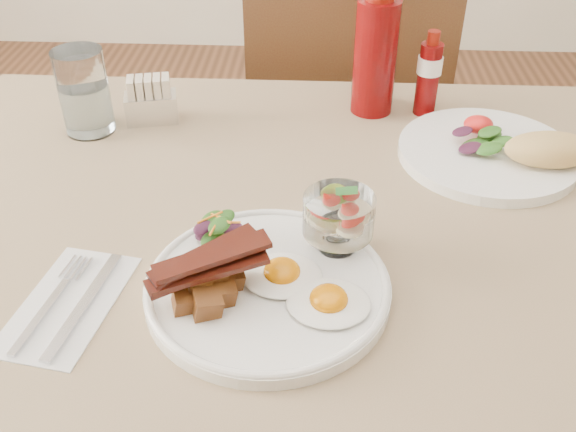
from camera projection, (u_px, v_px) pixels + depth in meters
The scene contains 13 objects.
table at pixel (357, 275), 0.89m from camera, with size 1.33×0.88×0.75m.
chair_far at pixel (343, 131), 1.51m from camera, with size 0.42×0.42×0.93m.
main_plate at pixel (268, 287), 0.73m from camera, with size 0.28×0.28×0.02m, color white.
fried_eggs at pixel (305, 287), 0.71m from camera, with size 0.15×0.13×0.03m.
bacon_potato_pile at pixel (207, 278), 0.69m from camera, with size 0.14×0.10×0.06m.
side_salad at pixel (219, 231), 0.78m from camera, with size 0.07×0.06×0.04m.
fruit_cup at pixel (339, 215), 0.75m from camera, with size 0.08×0.08×0.09m.
second_plate at pixel (502, 151), 0.96m from camera, with size 0.28×0.27×0.07m.
ketchup_bottle at pixel (375, 55), 1.04m from camera, with size 0.08×0.08×0.21m.
hot_sauce_bottle at pixel (429, 75), 1.05m from camera, with size 0.05×0.05×0.14m.
sugar_caddy at pixel (151, 102), 1.05m from camera, with size 0.09×0.06×0.08m.
water_glass at pixel (85, 97), 1.01m from camera, with size 0.08×0.08×0.13m.
napkin_cutlery at pixel (69, 304), 0.72m from camera, with size 0.13×0.20×0.01m.
Camera 1 is at (-0.06, -0.67, 1.26)m, focal length 40.00 mm.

